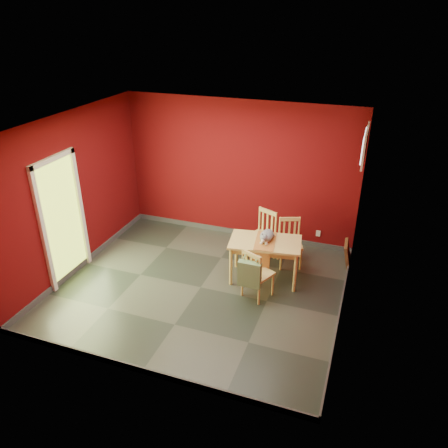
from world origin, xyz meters
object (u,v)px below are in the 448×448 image
(chair_far_left, at_px, (262,235))
(tote_bag, at_px, (250,274))
(cat, at_px, (267,234))
(picture_frame, at_px, (347,254))
(chair_near, at_px, (256,273))
(chair_far_right, at_px, (290,242))
(dining_table, at_px, (265,246))

(chair_far_left, xyz_separation_m, tote_bag, (0.18, -1.39, 0.05))
(cat, xyz_separation_m, picture_frame, (1.27, 0.88, -0.62))
(chair_far_left, bearing_deg, cat, -69.27)
(chair_near, bearing_deg, tote_bag, -105.07)
(tote_bag, relative_size, cat, 1.11)
(chair_far_right, xyz_separation_m, cat, (-0.29, -0.57, 0.39))
(chair_far_left, relative_size, cat, 2.10)
(chair_near, height_order, cat, cat)
(tote_bag, height_order, picture_frame, tote_bag)
(chair_near, distance_m, picture_frame, 1.96)
(chair_far_left, bearing_deg, dining_table, -71.30)
(chair_far_left, distance_m, chair_far_right, 0.52)
(tote_bag, xyz_separation_m, cat, (0.05, 0.79, 0.31))
(dining_table, height_order, cat, cat)
(chair_far_right, relative_size, tote_bag, 1.75)
(chair_far_left, distance_m, cat, 0.74)
(chair_far_left, height_order, cat, cat)
(cat, bearing_deg, picture_frame, 46.98)
(cat, bearing_deg, chair_near, -77.41)
(cat, bearing_deg, chair_far_right, 75.66)
(dining_table, bearing_deg, cat, 83.54)
(dining_table, bearing_deg, chair_far_left, 108.70)
(dining_table, bearing_deg, chair_near, -89.07)
(chair_far_left, relative_size, picture_frame, 2.11)
(chair_near, xyz_separation_m, cat, (-0.00, 0.59, 0.40))
(tote_bag, bearing_deg, picture_frame, 51.62)
(chair_far_left, xyz_separation_m, chair_far_right, (0.51, -0.03, -0.03))
(dining_table, xyz_separation_m, chair_far_left, (-0.22, 0.65, -0.16))
(chair_far_left, xyz_separation_m, chair_near, (0.23, -1.19, -0.04))
(dining_table, xyz_separation_m, chair_far_right, (0.29, 0.62, -0.19))
(chair_far_left, height_order, chair_far_right, chair_far_left)
(chair_far_left, relative_size, chair_near, 1.08)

